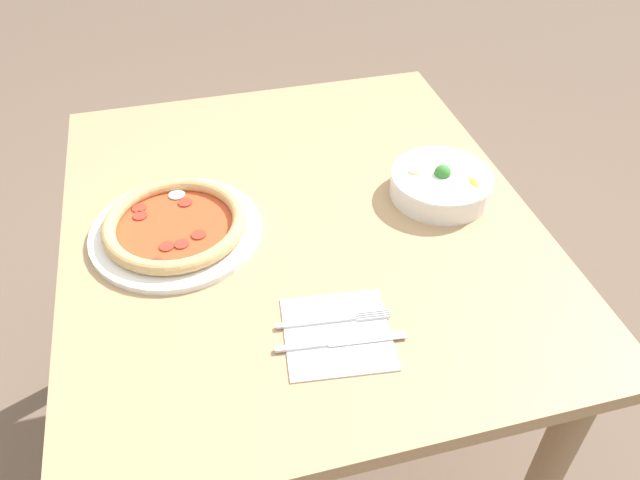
% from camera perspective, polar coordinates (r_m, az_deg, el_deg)
% --- Properties ---
extents(ground_plane, '(8.00, 8.00, 0.00)m').
position_cam_1_polar(ground_plane, '(1.75, -1.34, -17.14)').
color(ground_plane, brown).
extents(dining_table, '(1.00, 0.87, 0.75)m').
position_cam_1_polar(dining_table, '(1.25, -1.79, -2.18)').
color(dining_table, tan).
rests_on(dining_table, ground_plane).
extents(pizza, '(0.31, 0.31, 0.04)m').
position_cam_1_polar(pizza, '(1.16, -13.09, 1.21)').
color(pizza, white).
rests_on(pizza, dining_table).
extents(bowl, '(0.20, 0.20, 0.07)m').
position_cam_1_polar(bowl, '(1.23, 11.04, 5.13)').
color(bowl, white).
rests_on(bowl, dining_table).
extents(napkin, '(0.18, 0.18, 0.00)m').
position_cam_1_polar(napkin, '(0.97, 1.61, -8.53)').
color(napkin, white).
rests_on(napkin, dining_table).
extents(fork, '(0.03, 0.18, 0.00)m').
position_cam_1_polar(fork, '(0.98, 1.11, -7.33)').
color(fork, silver).
rests_on(fork, napkin).
extents(knife, '(0.03, 0.20, 0.01)m').
position_cam_1_polar(knife, '(0.96, 1.42, -9.37)').
color(knife, silver).
rests_on(knife, napkin).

